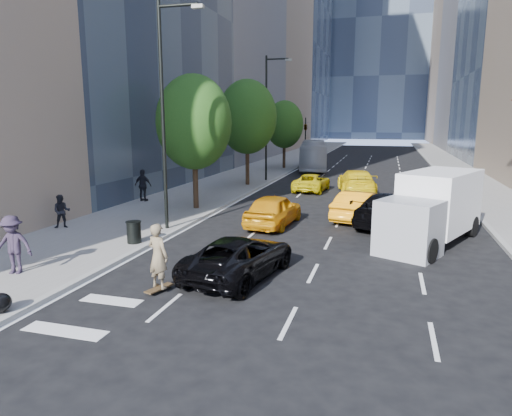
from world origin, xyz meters
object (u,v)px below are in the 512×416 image
(trash_can, at_px, (134,233))
(skateboarder, at_px, (158,260))
(box_truck, at_px, (432,208))
(black_sedan_mercedes, at_px, (391,210))
(black_sedan_lincoln, at_px, (240,257))
(city_bus, at_px, (313,155))

(trash_can, bearing_deg, skateboarder, -51.57)
(box_truck, distance_m, trash_can, 12.37)
(black_sedan_mercedes, xyz_separation_m, box_truck, (1.61, -2.85, 0.70))
(black_sedan_mercedes, distance_m, trash_can, 12.14)
(black_sedan_mercedes, height_order, trash_can, black_sedan_mercedes)
(skateboarder, xyz_separation_m, black_sedan_lincoln, (1.90, 2.00, -0.31))
(black_sedan_lincoln, relative_size, black_sedan_mercedes, 0.87)
(black_sedan_lincoln, height_order, city_bus, city_bus)
(black_sedan_lincoln, height_order, trash_can, black_sedan_lincoln)
(black_sedan_mercedes, xyz_separation_m, trash_can, (-10.11, -6.71, -0.23))
(city_bus, height_order, box_truck, city_bus)
(black_sedan_lincoln, distance_m, black_sedan_mercedes, 10.21)
(black_sedan_mercedes, bearing_deg, black_sedan_lincoln, 81.07)
(skateboarder, relative_size, black_sedan_mercedes, 0.35)
(skateboarder, relative_size, city_bus, 0.18)
(box_truck, relative_size, trash_can, 7.62)
(city_bus, bearing_deg, black_sedan_lincoln, -93.72)
(trash_can, bearing_deg, black_sedan_mercedes, 33.59)
(skateboarder, height_order, box_truck, box_truck)
(city_bus, xyz_separation_m, trash_can, (-2.41, -31.11, -0.92))
(black_sedan_mercedes, xyz_separation_m, city_bus, (-7.70, 24.40, 0.69))
(city_bus, bearing_deg, black_sedan_mercedes, -81.15)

